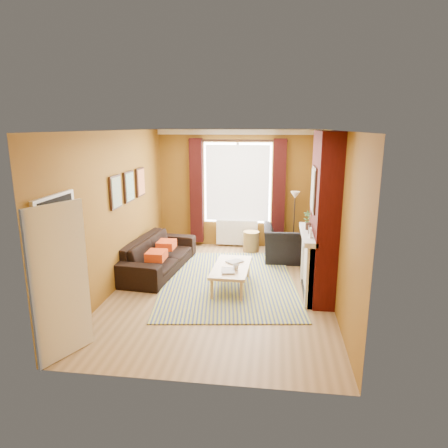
{
  "coord_description": "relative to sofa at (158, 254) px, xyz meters",
  "views": [
    {
      "loc": [
        0.91,
        -6.69,
        2.87
      ],
      "look_at": [
        0.0,
        0.25,
        1.15
      ],
      "focal_mm": 32.0,
      "sensor_mm": 36.0,
      "label": 1
    }
  ],
  "objects": [
    {
      "name": "ground",
      "position": [
        1.42,
        -0.79,
        -0.34
      ],
      "size": [
        5.5,
        5.5,
        0.0
      ],
      "primitive_type": "plane",
      "color": "olive",
      "rests_on": "ground"
    },
    {
      "name": "room_walls",
      "position": [
        2.06,
        -0.51,
        1.05
      ],
      "size": [
        3.82,
        5.54,
        2.83
      ],
      "color": "brown",
      "rests_on": "ground"
    },
    {
      "name": "striped_rug",
      "position": [
        1.49,
        -0.43,
        -0.33
      ],
      "size": [
        2.88,
        3.69,
        0.02
      ],
      "rotation": [
        0.0,
        0.0,
        0.13
      ],
      "color": "navy",
      "rests_on": "ground"
    },
    {
      "name": "sofa",
      "position": [
        0.0,
        0.0,
        0.0
      ],
      "size": [
        1.12,
        2.38,
        0.67
      ],
      "primitive_type": "imported",
      "rotation": [
        0.0,
        0.0,
        1.47
      ],
      "color": "black",
      "rests_on": "ground"
    },
    {
      "name": "armchair",
      "position": [
        2.69,
        0.96,
        0.04
      ],
      "size": [
        1.21,
        1.07,
        0.76
      ],
      "primitive_type": "imported",
      "rotation": [
        0.0,
        0.0,
        3.18
      ],
      "color": "black",
      "rests_on": "ground"
    },
    {
      "name": "coffee_table",
      "position": [
        1.58,
        -0.72,
        0.04
      ],
      "size": [
        0.67,
        1.28,
        0.42
      ],
      "rotation": [
        0.0,
        0.0,
        -0.03
      ],
      "color": "tan",
      "rests_on": "ground"
    },
    {
      "name": "wicker_stool",
      "position": [
        1.79,
        1.54,
        -0.1
      ],
      "size": [
        0.48,
        0.48,
        0.47
      ],
      "rotation": [
        0.0,
        0.0,
        -0.32
      ],
      "color": "olive",
      "rests_on": "ground"
    },
    {
      "name": "floor_lamp",
      "position": [
        2.77,
        1.51,
        0.8
      ],
      "size": [
        0.21,
        0.21,
        1.45
      ],
      "rotation": [
        0.0,
        0.0,
        0.0
      ],
      "color": "black",
      "rests_on": "ground"
    },
    {
      "name": "book_a",
      "position": [
        1.44,
        -1.03,
        0.1
      ],
      "size": [
        0.27,
        0.33,
        0.03
      ],
      "primitive_type": "imported",
      "rotation": [
        0.0,
        0.0,
        0.15
      ],
      "color": "#999999",
      "rests_on": "coffee_table"
    },
    {
      "name": "book_b",
      "position": [
        1.54,
        -0.42,
        0.1
      ],
      "size": [
        0.35,
        0.35,
        0.02
      ],
      "primitive_type": "imported",
      "rotation": [
        0.0,
        0.0,
        -0.79
      ],
      "color": "#999999",
      "rests_on": "coffee_table"
    },
    {
      "name": "mug",
      "position": [
        1.68,
        -0.91,
        0.14
      ],
      "size": [
        0.13,
        0.13,
        0.1
      ],
      "primitive_type": "imported",
      "rotation": [
        0.0,
        0.0,
        0.24
      ],
      "color": "#999999",
      "rests_on": "coffee_table"
    },
    {
      "name": "tv_remote",
      "position": [
        1.52,
        -0.54,
        0.09
      ],
      "size": [
        0.06,
        0.15,
        0.02
      ],
      "rotation": [
        0.0,
        0.0,
        0.13
      ],
      "color": "#28282B",
      "rests_on": "coffee_table"
    }
  ]
}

